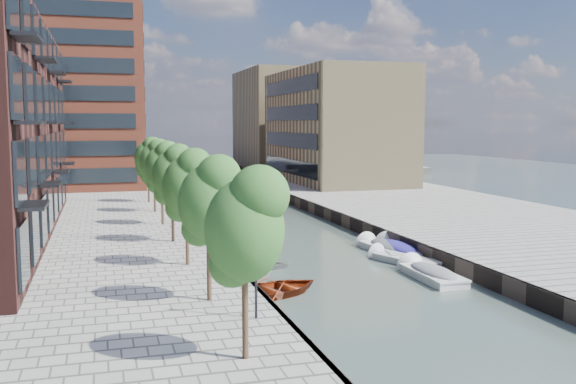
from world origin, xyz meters
name	(u,v)px	position (x,y,z in m)	size (l,w,h in m)	color
water	(251,218)	(0.00, 40.00, 0.00)	(300.00, 300.00, 0.00)	#38473F
quay_right	(414,206)	(16.00, 40.00, 0.50)	(20.00, 140.00, 1.00)	gray
quay_wall_left	(183,215)	(-6.10, 40.00, 0.50)	(0.25, 140.00, 1.00)	#332823
quay_wall_right	(316,209)	(6.10, 40.00, 0.50)	(0.25, 140.00, 1.00)	#332823
far_closure	(176,167)	(0.00, 100.00, 0.50)	(80.00, 40.00, 1.00)	gray
tower	(60,57)	(-17.00, 65.00, 16.00)	(18.00, 18.00, 30.00)	brown
tan_block_near	(335,126)	(16.00, 62.00, 8.00)	(12.00, 25.00, 14.00)	tan
tan_block_far	(280,119)	(16.00, 88.00, 9.00)	(12.00, 20.00, 16.00)	tan
bridge	(199,174)	(0.00, 72.00, 1.39)	(13.00, 6.00, 1.30)	gray
tree_0	(244,223)	(-8.50, 4.00, 5.31)	(2.50, 2.50, 5.95)	#382619
tree_1	(208,198)	(-8.50, 11.00, 5.31)	(2.50, 2.50, 5.95)	#382619
tree_2	(186,183)	(-8.50, 18.00, 5.31)	(2.50, 2.50, 5.95)	#382619
tree_3	(172,173)	(-8.50, 25.00, 5.31)	(2.50, 2.50, 5.95)	#382619
tree_4	(162,166)	(-8.50, 32.00, 5.31)	(2.50, 2.50, 5.95)	#382619
tree_5	(154,160)	(-8.50, 39.00, 5.31)	(2.50, 2.50, 5.95)	#382619
tree_6	(148,156)	(-8.50, 46.00, 5.31)	(2.50, 2.50, 5.95)	#382619
lamp_0	(256,253)	(-7.20, 8.00, 3.51)	(0.24, 0.24, 4.12)	black
lamp_1	(196,203)	(-7.20, 24.00, 3.51)	(0.24, 0.24, 4.12)	black
lamp_2	(169,180)	(-7.20, 40.00, 3.51)	(0.24, 0.24, 4.12)	black
sloop_2	(276,295)	(-4.66, 14.56, 0.00)	(3.52, 4.93, 1.02)	maroon
sloop_3	(251,269)	(-4.57, 20.28, 0.00)	(3.20, 4.48, 0.93)	silver
sloop_4	(184,213)	(-5.40, 44.85, 0.00)	(3.55, 4.97, 1.03)	black
motorboat_1	(429,274)	(4.27, 15.57, 0.21)	(1.87, 5.17, 1.71)	silver
motorboat_2	(400,260)	(4.50, 19.61, 0.09)	(3.30, 5.05, 1.60)	#B7B6B5
motorboat_3	(395,249)	(5.51, 22.31, 0.22)	(2.99, 5.72, 1.82)	#B4B4B2
motorboat_4	(384,248)	(4.99, 22.91, 0.21)	(2.42, 5.32, 1.71)	silver
car	(311,179)	(11.09, 56.83, 1.73)	(1.72, 4.29, 1.46)	silver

